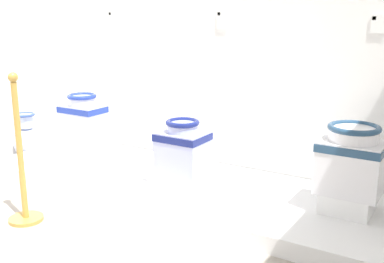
% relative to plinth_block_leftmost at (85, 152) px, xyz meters
% --- Properties ---
extents(wall_back, '(4.21, 0.06, 2.87)m').
position_rel_plinth_block_leftmost_xyz_m(wall_back, '(1.16, 0.49, 1.28)').
color(wall_back, white).
rests_on(wall_back, ground_plane).
extents(display_platform, '(3.44, 1.03, 0.11)m').
position_rel_plinth_block_leftmost_xyz_m(display_platform, '(1.16, -0.08, -0.09)').
color(display_platform, white).
rests_on(display_platform, ground_plane).
extents(plinth_block_leftmost, '(0.39, 0.38, 0.07)m').
position_rel_plinth_block_leftmost_xyz_m(plinth_block_leftmost, '(0.00, 0.00, 0.00)').
color(plinth_block_leftmost, white).
rests_on(plinth_block_leftmost, display_platform).
extents(antique_toilet_leftmost, '(0.37, 0.25, 0.48)m').
position_rel_plinth_block_leftmost_xyz_m(antique_toilet_leftmost, '(-0.00, 0.00, 0.28)').
color(antique_toilet_leftmost, silver).
rests_on(antique_toilet_leftmost, plinth_block_leftmost).
extents(plinth_block_pale_glazed, '(0.38, 0.36, 0.07)m').
position_rel_plinth_block_leftmost_xyz_m(plinth_block_pale_glazed, '(1.13, -0.15, -0.00)').
color(plinth_block_pale_glazed, white).
rests_on(plinth_block_pale_glazed, display_platform).
extents(antique_toilet_pale_glazed, '(0.35, 0.28, 0.42)m').
position_rel_plinth_block_leftmost_xyz_m(antique_toilet_pale_glazed, '(1.13, -0.15, 0.24)').
color(antique_toilet_pale_glazed, '#A9B0E1').
rests_on(antique_toilet_pale_glazed, plinth_block_pale_glazed).
extents(plinth_block_rightmost, '(0.31, 0.32, 0.13)m').
position_rel_plinth_block_leftmost_xyz_m(plinth_block_rightmost, '(2.28, 0.01, 0.03)').
color(plinth_block_rightmost, white).
rests_on(plinth_block_rightmost, display_platform).
extents(antique_toilet_rightmost, '(0.39, 0.33, 0.44)m').
position_rel_plinth_block_leftmost_xyz_m(antique_toilet_rightmost, '(2.28, 0.01, 0.31)').
color(antique_toilet_rightmost, white).
rests_on(antique_toilet_rightmost, plinth_block_rightmost).
extents(info_placard_first, '(0.12, 0.01, 0.12)m').
position_rel_plinth_block_leftmost_xyz_m(info_placard_first, '(-0.00, 0.45, 1.15)').
color(info_placard_first, white).
extents(info_placard_second, '(0.10, 0.01, 0.14)m').
position_rel_plinth_block_leftmost_xyz_m(info_placard_second, '(1.11, 0.45, 1.14)').
color(info_placard_second, white).
extents(info_placard_third, '(0.09, 0.01, 0.12)m').
position_rel_plinth_block_leftmost_xyz_m(info_placard_third, '(2.28, 0.45, 1.12)').
color(info_placard_third, white).
extents(decorative_vase_corner, '(0.25, 0.25, 0.44)m').
position_rel_plinth_block_leftmost_xyz_m(decorative_vase_corner, '(-0.65, -0.09, 0.05)').
color(decorative_vase_corner, '#344B8E').
rests_on(decorative_vase_corner, ground_plane).
extents(stanchion_post_near_left, '(0.23, 0.23, 0.99)m').
position_rel_plinth_block_leftmost_xyz_m(stanchion_post_near_left, '(0.44, -1.01, 0.17)').
color(stanchion_post_near_left, '#BE903E').
rests_on(stanchion_post_near_left, ground_plane).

